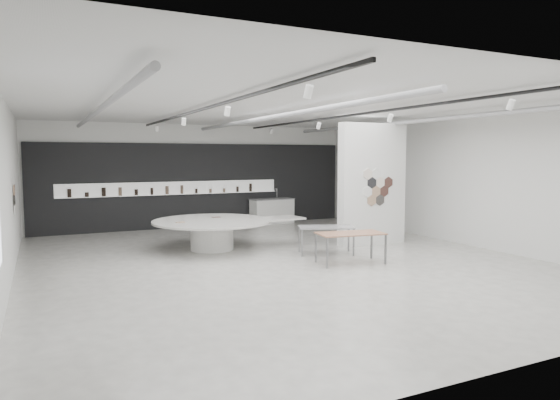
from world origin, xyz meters
name	(u,v)px	position (x,y,z in m)	size (l,w,h in m)	color
room	(278,179)	(-0.09, 0.00, 2.07)	(12.02, 14.02, 3.82)	beige
back_wall_display	(198,186)	(-0.08, 6.93, 1.54)	(11.80, 0.27, 3.10)	black
partition_column	(372,184)	(3.50, 1.00, 1.80)	(2.20, 0.38, 3.60)	white
display_island	(214,230)	(-1.01, 2.23, 0.55)	(4.48, 3.63, 0.85)	white
sample_table_wood	(351,235)	(1.43, -0.97, 0.70)	(1.72, 1.04, 0.76)	#A67256
sample_table_stone	(326,229)	(1.50, 0.30, 0.68)	(1.62, 1.21, 0.75)	gray
kitchen_counter	(272,211)	(2.78, 6.54, 0.49)	(1.78, 0.83, 1.36)	white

